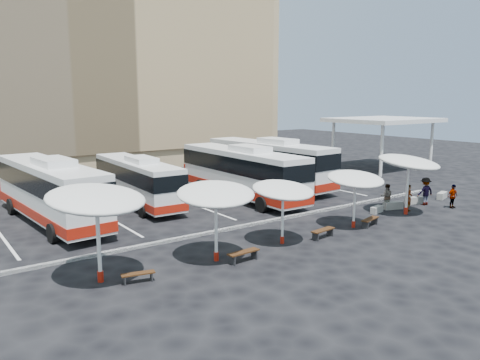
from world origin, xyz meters
TOP-DOWN VIEW (x-y plane):
  - ground at (0.00, 0.00)m, footprint 120.00×120.00m
  - sandstone_building at (0.00, 31.87)m, footprint 42.00×18.25m
  - service_canopy at (24.00, 10.00)m, footprint 10.00×8.00m
  - curb_divider at (0.00, 0.50)m, footprint 34.00×0.25m
  - bay_lines at (0.00, 8.00)m, footprint 24.15×12.00m
  - bus_0 at (-9.10, 7.95)m, footprint 3.53×12.49m
  - bus_1 at (-3.07, 9.33)m, footprint 2.74×10.75m
  - bus_2 at (3.80, 6.73)m, footprint 3.03×12.47m
  - bus_3 at (8.30, 9.17)m, footprint 3.53×12.91m
  - sunshade_0 at (-9.88, -2.58)m, footprint 4.86×4.89m
  - sunshade_1 at (-4.80, -3.21)m, footprint 4.46×4.49m
  - sunshade_2 at (-0.73, -3.04)m, footprint 3.15×3.19m
  - sunshade_3 at (4.48, -3.16)m, footprint 3.90×3.93m
  - sunshade_4 at (9.53, -3.04)m, footprint 4.68×4.71m
  - wood_bench_0 at (-8.70, -3.54)m, footprint 1.37×0.64m
  - wood_bench_1 at (-3.89, -4.05)m, footprint 1.59×0.50m
  - wood_bench_2 at (1.58, -3.60)m, footprint 1.58×0.60m
  - wood_bench_3 at (5.40, -3.56)m, footprint 1.56×0.75m
  - conc_bench_0 at (8.33, -1.75)m, footprint 1.16×0.60m
  - conc_bench_1 at (10.01, -1.73)m, footprint 1.39×0.85m
  - conc_bench_2 at (12.56, -1.60)m, footprint 1.34×0.83m
  - conc_bench_3 at (15.65, -1.80)m, footprint 1.29×0.73m
  - passenger_0 at (10.28, -2.68)m, footprint 0.75×0.64m
  - passenger_1 at (9.75, -1.40)m, footprint 0.99×1.02m
  - passenger_2 at (13.45, -3.84)m, footprint 0.97×0.47m
  - passenger_3 at (12.79, -2.25)m, footprint 1.36×0.98m

SIDE VIEW (x-z plane):
  - ground at x=0.00m, z-range 0.00..0.00m
  - bay_lines at x=0.00m, z-range 0.00..0.01m
  - curb_divider at x=0.00m, z-range 0.00..0.15m
  - conc_bench_0 at x=8.33m, z-range 0.00..0.41m
  - conc_bench_3 at x=15.65m, z-range 0.00..0.46m
  - conc_bench_2 at x=12.56m, z-range 0.00..0.48m
  - conc_bench_1 at x=10.01m, z-range 0.00..0.49m
  - wood_bench_0 at x=-8.70m, z-range 0.11..0.51m
  - wood_bench_3 at x=5.40m, z-range 0.12..0.58m
  - wood_bench_2 at x=1.58m, z-range 0.13..0.60m
  - wood_bench_1 at x=-3.89m, z-range 0.13..0.61m
  - passenger_2 at x=13.45m, z-range 0.00..1.59m
  - passenger_1 at x=9.75m, z-range 0.00..1.66m
  - passenger_0 at x=10.28m, z-range 0.00..1.75m
  - passenger_3 at x=12.79m, z-range 0.00..1.90m
  - bus_1 at x=-3.07m, z-range 0.04..3.43m
  - bus_0 at x=-9.10m, z-range 0.04..3.96m
  - bus_2 at x=3.80m, z-range 0.04..3.99m
  - bus_3 at x=8.30m, z-range 0.04..4.10m
  - sunshade_2 at x=-0.73m, z-range 1.12..4.34m
  - sunshade_3 at x=4.48m, z-range 1.14..4.41m
  - sunshade_1 at x=-4.80m, z-range 1.26..4.87m
  - sunshade_4 at x=9.53m, z-range 1.35..5.22m
  - sunshade_0 at x=-9.88m, z-range 1.39..5.35m
  - service_canopy at x=24.00m, z-range 2.27..7.47m
  - sandstone_building at x=0.00m, z-range -2.17..27.43m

